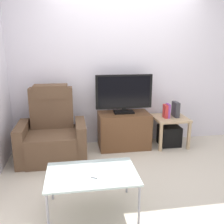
# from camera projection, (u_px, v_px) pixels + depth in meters

# --- Properties ---
(ground_plane) EXTENTS (6.40, 6.40, 0.00)m
(ground_plane) POSITION_uv_depth(u_px,v_px,m) (139.00, 169.00, 3.51)
(ground_plane) COLOR beige
(wall_back) EXTENTS (6.40, 0.06, 2.60)m
(wall_back) POSITION_uv_depth(u_px,v_px,m) (124.00, 67.00, 4.25)
(wall_back) COLOR silver
(wall_back) RESTS_ON ground
(tv_stand) EXTENTS (0.83, 0.49, 0.58)m
(tv_stand) POSITION_uv_depth(u_px,v_px,m) (124.00, 130.00, 4.21)
(tv_stand) COLOR brown
(tv_stand) RESTS_ON ground
(television) EXTENTS (0.91, 0.20, 0.62)m
(television) POSITION_uv_depth(u_px,v_px,m) (124.00, 93.00, 4.07)
(television) COLOR black
(television) RESTS_ON tv_stand
(recliner_armchair) EXTENTS (0.98, 0.78, 1.08)m
(recliner_armchair) POSITION_uv_depth(u_px,v_px,m) (52.00, 134.00, 3.79)
(recliner_armchair) COLOR brown
(recliner_armchair) RESTS_ON ground
(side_table) EXTENTS (0.54, 0.54, 0.49)m
(side_table) POSITION_uv_depth(u_px,v_px,m) (170.00, 122.00, 4.27)
(side_table) COLOR tan
(side_table) RESTS_ON ground
(subwoofer_box) EXTENTS (0.33, 0.33, 0.33)m
(subwoofer_box) POSITION_uv_depth(u_px,v_px,m) (169.00, 135.00, 4.34)
(subwoofer_box) COLOR black
(subwoofer_box) RESTS_ON ground
(book_leftmost) EXTENTS (0.05, 0.14, 0.22)m
(book_leftmost) POSITION_uv_depth(u_px,v_px,m) (165.00, 111.00, 4.19)
(book_leftmost) COLOR red
(book_leftmost) RESTS_ON side_table
(book_middle) EXTENTS (0.04, 0.14, 0.23)m
(book_middle) POSITION_uv_depth(u_px,v_px,m) (168.00, 111.00, 4.20)
(book_middle) COLOR purple
(book_middle) RESTS_ON side_table
(game_console) EXTENTS (0.07, 0.20, 0.25)m
(game_console) POSITION_uv_depth(u_px,v_px,m) (176.00, 109.00, 4.24)
(game_console) COLOR #333338
(game_console) RESTS_ON side_table
(coffee_table) EXTENTS (0.90, 0.60, 0.43)m
(coffee_table) POSITION_uv_depth(u_px,v_px,m) (92.00, 175.00, 2.54)
(coffee_table) COLOR #B2C6C1
(coffee_table) RESTS_ON ground
(cell_phone) EXTENTS (0.14, 0.16, 0.01)m
(cell_phone) POSITION_uv_depth(u_px,v_px,m) (97.00, 174.00, 2.50)
(cell_phone) COLOR #B7B7BC
(cell_phone) RESTS_ON coffee_table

